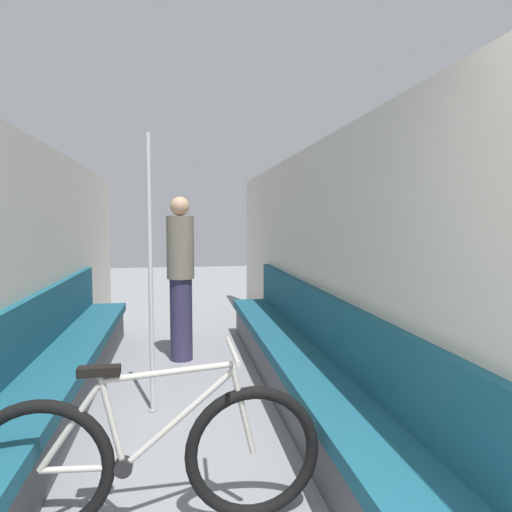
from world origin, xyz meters
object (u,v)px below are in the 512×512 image
bench_seat_row_left (54,379)px  grab_pole_near (151,278)px  bicycle (150,458)px  passenger_standing (181,276)px  bench_seat_row_right (300,365)px

bench_seat_row_left → grab_pole_near: bearing=-2.5°
bicycle → passenger_standing: passenger_standing is taller
passenger_standing → bench_seat_row_left: bearing=-156.8°
bench_seat_row_right → passenger_standing: (-1.00, 1.33, 0.64)m
bench_seat_row_left → passenger_standing: bearing=52.9°
bench_seat_row_left → bicycle: bearing=-60.8°
bench_seat_row_right → passenger_standing: size_ratio=2.75×
bicycle → grab_pole_near: 1.63m
bench_seat_row_left → grab_pole_near: size_ratio=2.23×
bench_seat_row_left → bench_seat_row_right: size_ratio=1.00×
bicycle → passenger_standing: bearing=69.7°
bench_seat_row_left → bicycle: size_ratio=2.86×
bicycle → passenger_standing: size_ratio=0.96×
bench_seat_row_right → passenger_standing: bearing=126.9°
bench_seat_row_left → passenger_standing: (1.01, 1.33, 0.64)m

